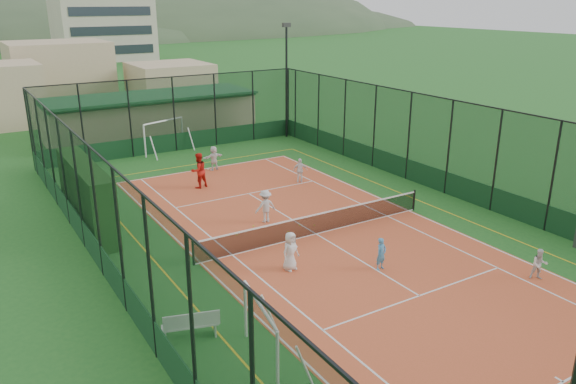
# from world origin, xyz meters

# --- Properties ---
(ground) EXTENTS (300.00, 300.00, 0.00)m
(ground) POSITION_xyz_m (0.00, 0.00, 0.00)
(ground) COLOR #205E23
(ground) RESTS_ON ground
(court_slab) EXTENTS (11.17, 23.97, 0.01)m
(court_slab) POSITION_xyz_m (0.00, 0.00, 0.01)
(court_slab) COLOR #BA5329
(court_slab) RESTS_ON ground
(tennis_net) EXTENTS (11.67, 0.12, 1.06)m
(tennis_net) POSITION_xyz_m (0.00, 0.00, 0.53)
(tennis_net) COLOR black
(tennis_net) RESTS_ON ground
(perimeter_fence) EXTENTS (18.12, 34.12, 5.00)m
(perimeter_fence) POSITION_xyz_m (0.00, 0.00, 2.50)
(perimeter_fence) COLOR black
(perimeter_fence) RESTS_ON ground
(floodlight_ne) EXTENTS (0.60, 0.26, 8.25)m
(floodlight_ne) POSITION_xyz_m (8.60, 16.60, 4.12)
(floodlight_ne) COLOR black
(floodlight_ne) RESTS_ON ground
(clubhouse) EXTENTS (15.20, 7.20, 3.15)m
(clubhouse) POSITION_xyz_m (0.00, 22.00, 1.57)
(clubhouse) COLOR tan
(clubhouse) RESTS_ON ground
(hedge_left) EXTENTS (1.03, 6.86, 3.00)m
(hedge_left) POSITION_xyz_m (-8.30, 6.14, 1.50)
(hedge_left) COLOR black
(hedge_left) RESTS_ON ground
(white_bench) EXTENTS (1.77, 0.95, 0.96)m
(white_bench) POSITION_xyz_m (-7.80, -4.61, 0.48)
(white_bench) COLOR white
(white_bench) RESTS_ON ground
(futsal_goal_near) EXTENTS (3.05, 1.38, 1.90)m
(futsal_goal_near) POSITION_xyz_m (-6.58, -6.83, 0.95)
(futsal_goal_near) COLOR white
(futsal_goal_near) RESTS_ON ground
(futsal_goal_far) EXTENTS (3.47, 2.08, 2.16)m
(futsal_goal_far) POSITION_xyz_m (-0.83, 16.94, 1.08)
(futsal_goal_far) COLOR white
(futsal_goal_far) RESTS_ON ground
(child_near_left) EXTENTS (0.84, 0.64, 1.53)m
(child_near_left) POSITION_xyz_m (-2.78, -2.31, 0.78)
(child_near_left) COLOR silver
(child_near_left) RESTS_ON court_slab
(child_near_mid) EXTENTS (0.51, 0.38, 1.28)m
(child_near_mid) POSITION_xyz_m (0.19, -4.09, 0.65)
(child_near_mid) COLOR #4592C6
(child_near_mid) RESTS_ON court_slab
(child_near_right) EXTENTS (0.73, 0.71, 1.19)m
(child_near_right) POSITION_xyz_m (4.63, -7.76, 0.61)
(child_near_right) COLOR silver
(child_near_right) RESTS_ON court_slab
(child_far_left) EXTENTS (1.02, 0.61, 1.56)m
(child_far_left) POSITION_xyz_m (-1.20, 2.42, 0.79)
(child_far_left) COLOR silver
(child_far_left) RESTS_ON court_slab
(child_far_right) EXTENTS (0.88, 0.66, 1.39)m
(child_far_right) POSITION_xyz_m (3.41, 6.64, 0.70)
(child_far_right) COLOR white
(child_far_right) RESTS_ON court_slab
(child_far_back) EXTENTS (1.42, 0.64, 1.48)m
(child_far_back) POSITION_xyz_m (0.28, 11.41, 0.75)
(child_far_back) COLOR white
(child_far_back) RESTS_ON court_slab
(coach) EXTENTS (1.09, 0.93, 1.95)m
(coach) POSITION_xyz_m (-1.83, 8.74, 0.99)
(coach) COLOR red
(coach) RESTS_ON court_slab
(tennis_balls) EXTENTS (6.15, 1.46, 0.07)m
(tennis_balls) POSITION_xyz_m (-0.36, 1.49, 0.04)
(tennis_balls) COLOR #CCE033
(tennis_balls) RESTS_ON court_slab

